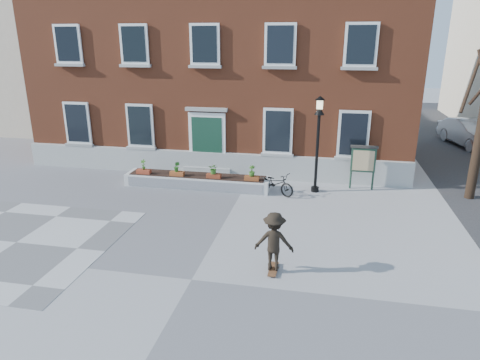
% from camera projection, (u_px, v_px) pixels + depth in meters
% --- Properties ---
extents(ground, '(100.00, 100.00, 0.00)m').
position_uv_depth(ground, '(192.00, 280.00, 11.23)').
color(ground, gray).
rests_on(ground, ground).
extents(checker_patch, '(6.00, 6.00, 0.01)m').
position_uv_depth(checker_patch, '(16.00, 242.00, 13.28)').
color(checker_patch, '#5F5F61').
rests_on(checker_patch, ground).
extents(distant_building, '(10.00, 12.00, 13.00)m').
position_uv_depth(distant_building, '(35.00, 32.00, 31.16)').
color(distant_building, beige).
rests_on(distant_building, ground).
extents(bicycle, '(1.81, 1.38, 0.91)m').
position_uv_depth(bicycle, '(276.00, 183.00, 17.32)').
color(bicycle, black).
rests_on(bicycle, ground).
extents(parked_car, '(2.83, 5.11, 1.60)m').
position_uv_depth(parked_car, '(471.00, 133.00, 24.89)').
color(parked_car, silver).
rests_on(parked_car, ground).
extents(brick_building, '(18.40, 10.85, 12.60)m').
position_uv_depth(brick_building, '(231.00, 33.00, 22.64)').
color(brick_building, brown).
rests_on(brick_building, ground).
extents(planter_assembly, '(6.20, 1.12, 1.15)m').
position_uv_depth(planter_assembly, '(197.00, 180.00, 18.19)').
color(planter_assembly, silver).
rests_on(planter_assembly, ground).
extents(lamp_post, '(0.40, 0.40, 3.93)m').
position_uv_depth(lamp_post, '(318.00, 131.00, 16.94)').
color(lamp_post, black).
rests_on(lamp_post, ground).
extents(notice_board, '(1.10, 0.16, 1.87)m').
position_uv_depth(notice_board, '(363.00, 160.00, 17.65)').
color(notice_board, '#193324').
rests_on(notice_board, ground).
extents(skateboarder, '(1.06, 0.78, 1.71)m').
position_uv_depth(skateboarder, '(274.00, 242.00, 11.38)').
color(skateboarder, brown).
rests_on(skateboarder, ground).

